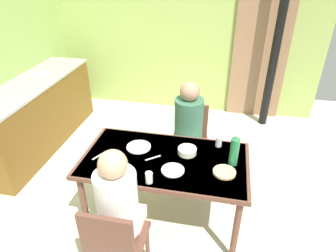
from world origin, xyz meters
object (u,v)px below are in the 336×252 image
(chair_far_diner, at_px, (189,138))
(serving_bowl_center, at_px, (187,151))
(kitchen_counter, at_px, (36,114))
(chair_near_diner, at_px, (115,243))
(dining_table, at_px, (165,165))
(water_bottle_green_near, at_px, (234,151))
(person_near_diner, at_px, (118,201))
(person_far_diner, at_px, (188,122))

(chair_far_diner, distance_m, serving_bowl_center, 0.69)
(kitchen_counter, height_order, chair_near_diner, kitchen_counter)
(dining_table, relative_size, serving_bowl_center, 8.69)
(dining_table, xyz_separation_m, chair_far_diner, (0.12, 0.76, -0.16))
(chair_near_diner, xyz_separation_m, water_bottle_green_near, (0.80, 0.80, 0.37))
(person_near_diner, height_order, water_bottle_green_near, person_near_diner)
(kitchen_counter, distance_m, serving_bowl_center, 2.34)
(water_bottle_green_near, bearing_deg, kitchen_counter, 159.92)
(chair_near_diner, xyz_separation_m, person_near_diner, (-0.00, 0.14, 0.28))
(person_near_diner, bearing_deg, chair_near_diner, -90.00)
(person_near_diner, bearing_deg, kitchen_counter, 137.71)
(dining_table, xyz_separation_m, chair_near_diner, (-0.21, -0.76, -0.16))
(dining_table, xyz_separation_m, serving_bowl_center, (0.18, 0.12, 0.10))
(chair_far_diner, height_order, water_bottle_green_near, water_bottle_green_near)
(person_far_diner, height_order, serving_bowl_center, person_far_diner)
(person_near_diner, relative_size, person_far_diner, 1.00)
(dining_table, bearing_deg, kitchen_counter, 153.46)
(person_far_diner, distance_m, serving_bowl_center, 0.50)
(dining_table, distance_m, water_bottle_green_near, 0.63)
(dining_table, distance_m, serving_bowl_center, 0.24)
(dining_table, relative_size, chair_far_diner, 1.70)
(person_near_diner, bearing_deg, person_far_diner, 75.01)
(kitchen_counter, relative_size, dining_table, 1.43)
(chair_near_diner, relative_size, serving_bowl_center, 5.12)
(dining_table, xyz_separation_m, person_near_diner, (-0.21, -0.62, 0.12))
(serving_bowl_center, bearing_deg, person_far_diner, 97.04)
(dining_table, distance_m, chair_far_diner, 0.78)
(chair_far_diner, bearing_deg, dining_table, 80.77)
(dining_table, bearing_deg, water_bottle_green_near, 4.56)
(dining_table, height_order, person_far_diner, person_far_diner)
(kitchen_counter, height_order, person_far_diner, person_far_diner)
(kitchen_counter, height_order, dining_table, kitchen_counter)
(chair_near_diner, xyz_separation_m, person_far_diner, (0.33, 1.37, 0.28))
(chair_near_diner, height_order, person_far_diner, person_far_diner)
(dining_table, xyz_separation_m, water_bottle_green_near, (0.59, 0.05, 0.21))
(person_near_diner, xyz_separation_m, person_far_diner, (0.33, 1.24, 0.00))
(person_far_diner, distance_m, water_bottle_green_near, 0.75)
(kitchen_counter, bearing_deg, chair_far_diner, -6.26)
(kitchen_counter, xyz_separation_m, person_near_diner, (1.76, -1.60, 0.33))
(chair_near_diner, xyz_separation_m, chair_far_diner, (0.33, 1.51, 0.00))
(dining_table, xyz_separation_m, person_far_diner, (0.12, 0.62, 0.12))
(dining_table, height_order, serving_bowl_center, serving_bowl_center)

